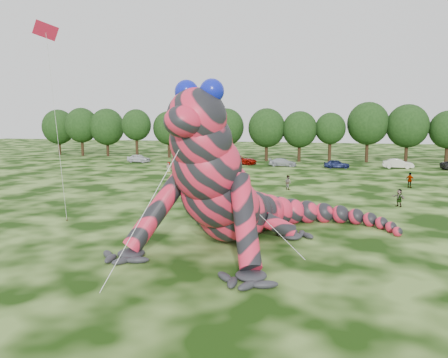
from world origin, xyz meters
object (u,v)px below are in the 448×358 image
spectator_3 (410,180)px  spectator_4 (169,167)px  tree_7 (267,135)px  spectator_0 (229,181)px  tree_0 (59,132)px  tree_3 (137,134)px  tree_5 (200,133)px  tree_4 (169,134)px  car_2 (241,160)px  car_3 (283,162)px  tree_1 (82,132)px  spectator_5 (399,198)px  tree_11 (407,134)px  spectator_1 (288,182)px  flying_kite (47,45)px  tree_2 (107,132)px  car_0 (139,158)px  inflatable_gecko (238,164)px  car_4 (337,164)px  tree_8 (299,136)px  car_1 (195,160)px  tree_9 (330,137)px  tree_6 (226,134)px  car_5 (398,164)px  tree_10 (368,132)px  tree_12 (448,138)px

spectator_3 → spectator_4: bearing=22.1°
tree_7 → spectator_0: tree_7 is taller
tree_0 → tree_3: bearing=-6.6°
tree_5 → tree_4: bearing=177.6°
car_2 → car_3: car_2 is taller
tree_0 → spectator_3: 71.13m
tree_0 → tree_4: bearing=-1.2°
tree_1 → spectator_5: size_ratio=6.26×
tree_11 → spectator_1: (-16.67, -32.85, -4.24)m
flying_kite → tree_2: flying_kite is taller
tree_0 → car_0: tree_0 is taller
car_2 → tree_7: bearing=-23.4°
tree_0 → tree_2: size_ratio=0.99×
tree_2 → car_2: size_ratio=1.80×
tree_11 → car_3: tree_11 is taller
spectator_4 → spectator_5: spectator_5 is taller
inflatable_gecko → spectator_4: inflatable_gecko is taller
car_3 → car_0: bearing=91.4°
car_4 → tree_8: bearing=25.6°
car_2 → spectator_1: size_ratio=3.38×
tree_11 → car_1: 36.37m
spectator_4 → car_2: bearing=65.9°
tree_3 → spectator_1: 45.82m
tree_4 → spectator_3: tree_4 is taller
spectator_0 → tree_7: bearing=-20.6°
inflatable_gecko → tree_2: 66.49m
tree_9 → inflatable_gecko: bearing=-95.5°
tree_6 → spectator_0: tree_6 is taller
tree_8 → car_5: 17.65m
car_0 → spectator_0: size_ratio=2.68×
tree_6 → car_1: size_ratio=2.24×
tree_11 → car_4: (-11.49, -10.39, -4.37)m
car_0 → spectator_4: size_ratio=2.68×
tree_11 → tree_9: bearing=-176.2°
car_5 → spectator_4: bearing=115.0°
tree_1 → tree_4: bearing=2.0°
tree_2 → spectator_1: tree_2 is taller
tree_11 → car_3: (-19.92, -9.80, -4.39)m
tree_3 → car_5: 47.91m
car_2 → car_4: (15.52, -1.68, -0.08)m
car_3 → spectator_0: size_ratio=2.83×
tree_6 → car_2: 9.30m
tree_0 → tree_3: 18.97m
spectator_5 → car_1: bearing=-174.6°
tree_10 → car_5: bearing=-65.0°
tree_10 → car_4: size_ratio=2.70×
tree_5 → car_2: tree_5 is taller
tree_12 → spectator_1: (-22.90, -32.40, -3.70)m
tree_10 → car_3: (-13.53, -10.18, -4.61)m
tree_5 → tree_9: bearing=-2.6°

